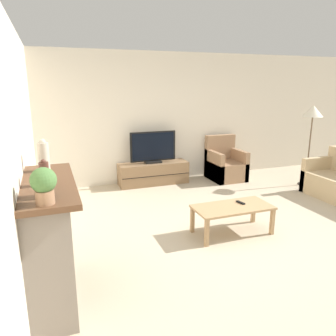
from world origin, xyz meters
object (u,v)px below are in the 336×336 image
object	(u,v)px
tv	(153,148)
remote	(241,203)
potted_plant	(44,184)
armchair	(225,165)
tv_stand	(153,173)
floor_lamp	(313,115)
coffee_table	(233,210)
mantel_vase_centre_left	(44,173)
fireplace	(49,239)
mantel_vase_left	(45,186)
mantel_vase_right	(44,156)

from	to	relation	value
tv	remote	bearing A→B (deg)	-79.47
potted_plant	armchair	size ratio (longest dim) A/B	0.30
tv_stand	floor_lamp	distance (m)	3.43
coffee_table	mantel_vase_centre_left	bearing A→B (deg)	-163.88
remote	potted_plant	bearing A→B (deg)	-166.15
armchair	floor_lamp	distance (m)	2.04
fireplace	armchair	world-z (taller)	fireplace
fireplace	mantel_vase_left	size ratio (longest dim) A/B	7.05
tv	armchair	xyz separation A→B (m)	(1.61, -0.18, -0.46)
mantel_vase_centre_left	potted_plant	xyz separation A→B (m)	(0.00, -0.50, 0.05)
mantel_vase_centre_left	tv	world-z (taller)	mantel_vase_centre_left
potted_plant	fireplace	bearing A→B (deg)	91.59
mantel_vase_right	tv	distance (m)	3.52
fireplace	mantel_vase_centre_left	bearing A→B (deg)	-81.05
mantel_vase_right	armchair	size ratio (longest dim) A/B	0.36
tv_stand	floor_lamp	xyz separation A→B (m)	(2.99, -1.16, 1.22)
mantel_vase_left	tv	xyz separation A→B (m)	(2.07, 3.65, -0.49)
potted_plant	armchair	xyz separation A→B (m)	(3.68, 3.65, -1.03)
mantel_vase_left	potted_plant	size ratio (longest dim) A/B	0.71
mantel_vase_right	floor_lamp	bearing A→B (deg)	17.94
potted_plant	mantel_vase_right	bearing A→B (deg)	90.00
armchair	mantel_vase_centre_left	bearing A→B (deg)	-139.44
armchair	remote	distance (m)	2.65
mantel_vase_right	tv_stand	size ratio (longest dim) A/B	0.23
remote	mantel_vase_centre_left	bearing A→B (deg)	-175.90
armchair	mantel_vase_right	bearing A→B (deg)	-144.64
fireplace	mantel_vase_centre_left	xyz separation A→B (m)	(0.02, -0.11, 0.69)
tv	armchair	size ratio (longest dim) A/B	1.02
potted_plant	tv	world-z (taller)	potted_plant
mantel_vase_right	floor_lamp	size ratio (longest dim) A/B	0.21
armchair	potted_plant	bearing A→B (deg)	-135.22
coffee_table	floor_lamp	distance (m)	3.24
coffee_table	remote	world-z (taller)	remote
tv	floor_lamp	distance (m)	3.27
tv	floor_lamp	bearing A→B (deg)	-21.15
remote	floor_lamp	xyz separation A→B (m)	(2.51, 1.42, 1.03)
mantel_vase_centre_left	armchair	world-z (taller)	mantel_vase_centre_left
floor_lamp	coffee_table	bearing A→B (deg)	-150.92
mantel_vase_left	tv_stand	world-z (taller)	mantel_vase_left
tv	armchair	world-z (taller)	tv
tv	floor_lamp	xyz separation A→B (m)	(2.99, -1.16, 0.68)
potted_plant	armchair	bearing A→B (deg)	44.78
mantel_vase_left	mantel_vase_right	bearing A→B (deg)	90.00
fireplace	remote	distance (m)	2.65
tv_stand	armchair	xyz separation A→B (m)	(1.61, -0.19, 0.07)
mantel_vase_right	potted_plant	distance (m)	1.04
mantel_vase_centre_left	remote	xyz separation A→B (m)	(2.55, 0.75, -0.87)
mantel_vase_right	remote	size ratio (longest dim) A/B	2.17
mantel_vase_left	armchair	world-z (taller)	mantel_vase_left
coffee_table	potted_plant	bearing A→B (deg)	-153.46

